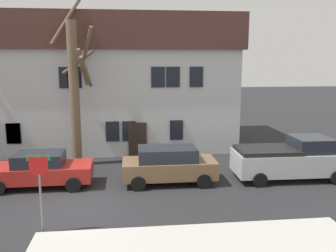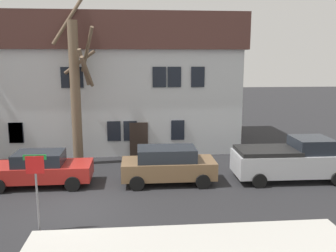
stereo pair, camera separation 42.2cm
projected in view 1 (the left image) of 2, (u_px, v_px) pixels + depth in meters
name	position (u px, v px, depth m)	size (l,w,h in m)	color
ground_plane	(79.00, 208.00, 14.34)	(120.00, 120.00, 0.00)	#262628
building_main	(117.00, 81.00, 25.00)	(15.74, 8.77, 8.57)	silver
tree_bare_end	(75.00, 88.00, 19.52)	(2.45, 2.22, 9.29)	brown
car_red_sedan	(40.00, 170.00, 16.61)	(4.77, 2.09, 1.62)	#AD231E
car_brown_wagon	(169.00, 165.00, 17.08)	(4.43, 2.08, 1.75)	brown
pickup_truck_silver	(291.00, 159.00, 17.69)	(5.56, 2.39, 2.09)	#B7BABF
street_sign_pole	(39.00, 179.00, 11.94)	(0.76, 0.07, 2.72)	slate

